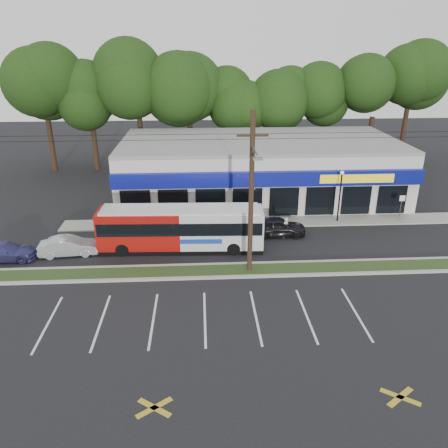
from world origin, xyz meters
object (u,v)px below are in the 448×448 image
object	(u,v)px
utility_pole	(249,190)
pedestrian_b	(226,216)
sign_post	(401,203)
car_dark	(277,227)
car_blue	(5,251)
lamp_post	(340,190)
pedestrian_a	(285,228)
car_silver	(69,246)
metrobus	(181,228)

from	to	relation	value
utility_pole	pedestrian_b	distance (m)	8.81
utility_pole	sign_post	xyz separation A→B (m)	(13.17, 7.65, -3.86)
car_dark	pedestrian_b	xyz separation A→B (m)	(-3.66, 2.05, 0.15)
car_blue	pedestrian_b	bearing A→B (deg)	-73.62
lamp_post	car_dark	size ratio (longest dim) A/B	1.00
utility_pole	pedestrian_a	xyz separation A→B (m)	(3.38, 5.07, -4.63)
utility_pole	pedestrian_a	size ratio (longest dim) A/B	31.90
car_dark	car_silver	distance (m)	14.86
sign_post	pedestrian_a	size ratio (longest dim) A/B	1.42
lamp_post	pedestrian_a	distance (m)	5.86
pedestrian_b	pedestrian_a	bearing A→B (deg)	138.93
sign_post	car_dark	bearing A→B (deg)	-168.05
metrobus	pedestrian_a	world-z (taller)	metrobus
utility_pole	metrobus	distance (m)	6.71
lamp_post	metrobus	distance (m)	13.15
utility_pole	pedestrian_a	bearing A→B (deg)	56.37
car_silver	pedestrian_b	xyz separation A→B (m)	(11.00, 4.46, 0.23)
utility_pole	pedestrian_b	xyz separation A→B (m)	(-0.83, 7.51, -4.54)
car_dark	pedestrian_a	size ratio (longest dim) A/B	2.71
utility_pole	sign_post	bearing A→B (deg)	30.15
sign_post	car_blue	world-z (taller)	sign_post
utility_pole	car_dark	world-z (taller)	utility_pole
car_dark	pedestrian_a	distance (m)	0.67
pedestrian_b	metrobus	bearing A→B (deg)	38.38
sign_post	metrobus	bearing A→B (deg)	-166.80
car_blue	pedestrian_a	world-z (taller)	pedestrian_a
lamp_post	car_dark	distance (m)	6.17
lamp_post	metrobus	size ratio (longest dim) A/B	0.37
sign_post	car_silver	bearing A→B (deg)	-169.58
car_silver	car_dark	bearing A→B (deg)	-86.90
car_silver	pedestrian_b	world-z (taller)	pedestrian_b
utility_pole	car_dark	bearing A→B (deg)	62.61
car_blue	lamp_post	bearing A→B (deg)	-79.34
sign_post	car_dark	xyz separation A→B (m)	(-10.34, -2.19, -0.83)
sign_post	utility_pole	bearing A→B (deg)	-149.85
metrobus	car_dark	size ratio (longest dim) A/B	2.68
lamp_post	pedestrian_b	distance (m)	9.18
car_silver	car_blue	world-z (taller)	car_silver
sign_post	car_blue	bearing A→B (deg)	-170.10
lamp_post	utility_pole	bearing A→B (deg)	-136.05
car_blue	pedestrian_a	bearing A→B (deg)	-84.37
car_dark	car_silver	xyz separation A→B (m)	(-14.66, -2.41, -0.08)
utility_pole	metrobus	world-z (taller)	utility_pole
lamp_post	car_blue	size ratio (longest dim) A/B	1.02
car_blue	sign_post	bearing A→B (deg)	-81.85
sign_post	pedestrian_b	size ratio (longest dim) A/B	1.27
car_dark	pedestrian_b	world-z (taller)	pedestrian_b
metrobus	car_silver	distance (m)	7.70
metrobus	car_silver	bearing A→B (deg)	-174.03
sign_post	car_silver	distance (m)	25.44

